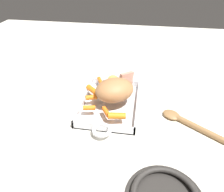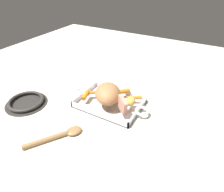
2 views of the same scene
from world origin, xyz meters
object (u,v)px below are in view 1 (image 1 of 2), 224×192
at_px(roasting_dish, 110,103).
at_px(baby_carrot_center_left, 89,108).
at_px(baby_carrot_northwest, 117,116).
at_px(roast_slice_thin, 126,81).
at_px(pork_roast, 114,91).
at_px(baby_carrot_long, 106,112).
at_px(baby_carrot_northeast, 91,97).
at_px(serving_spoon, 186,122).
at_px(baby_carrot_center_right, 101,82).
at_px(potato_golden_large, 113,80).
at_px(baby_carrot_short, 93,91).

distance_m(roasting_dish, baby_carrot_center_left, 0.10).
bearing_deg(baby_carrot_northwest, roast_slice_thin, -2.89).
xyz_separation_m(pork_roast, baby_carrot_long, (-0.08, 0.02, -0.03)).
height_order(baby_carrot_northeast, baby_carrot_center_left, baby_carrot_northeast).
height_order(baby_carrot_northeast, baby_carrot_long, baby_carrot_northeast).
xyz_separation_m(baby_carrot_long, serving_spoon, (0.02, -0.27, -0.03)).
distance_m(baby_carrot_center_right, potato_golden_large, 0.05).
distance_m(pork_roast, baby_carrot_short, 0.10).
bearing_deg(baby_carrot_center_left, potato_golden_large, -17.30).
bearing_deg(roasting_dish, baby_carrot_northeast, 101.37).
bearing_deg(serving_spoon, potato_golden_large, 3.56).
height_order(pork_roast, roast_slice_thin, pork_roast).
distance_m(pork_roast, baby_carrot_northeast, 0.09).
height_order(pork_roast, baby_carrot_center_left, pork_roast).
bearing_deg(roast_slice_thin, roasting_dish, 151.15).
bearing_deg(potato_golden_large, serving_spoon, -121.10).
xyz_separation_m(roast_slice_thin, baby_carrot_short, (-0.06, 0.12, -0.02)).
height_order(baby_carrot_northeast, baby_carrot_short, baby_carrot_short).
distance_m(baby_carrot_northwest, baby_carrot_short, 0.18).
xyz_separation_m(baby_carrot_northeast, baby_carrot_long, (-0.07, -0.07, -0.00)).
relative_size(baby_carrot_long, potato_golden_large, 0.96).
bearing_deg(baby_carrot_long, baby_carrot_northwest, -117.28).
bearing_deg(roast_slice_thin, baby_carrot_long, 164.64).
xyz_separation_m(roast_slice_thin, baby_carrot_center_left, (-0.17, 0.11, -0.02)).
xyz_separation_m(baby_carrot_center_right, potato_golden_large, (0.00, -0.05, 0.01)).
bearing_deg(baby_carrot_northwest, roasting_dish, 20.12).
relative_size(baby_carrot_center_right, potato_golden_large, 1.46).
relative_size(baby_carrot_northeast, baby_carrot_short, 0.59).
bearing_deg(baby_carrot_northwest, baby_carrot_center_right, 24.97).
xyz_separation_m(baby_carrot_center_left, serving_spoon, (0.01, -0.34, -0.03)).
xyz_separation_m(pork_roast, baby_carrot_northeast, (-0.01, 0.09, -0.03)).
xyz_separation_m(roasting_dish, roast_slice_thin, (0.09, -0.05, 0.05)).
xyz_separation_m(baby_carrot_center_right, baby_carrot_short, (-0.07, 0.02, 0.00)).
distance_m(potato_golden_large, serving_spoon, 0.33).
height_order(pork_roast, baby_carrot_long, pork_roast).
bearing_deg(serving_spoon, baby_carrot_short, 19.55).
distance_m(roast_slice_thin, baby_carrot_northwest, 0.20).
distance_m(baby_carrot_center_left, baby_carrot_center_right, 0.18).
relative_size(baby_carrot_short, baby_carrot_long, 1.55).
relative_size(baby_carrot_northeast, baby_carrot_center_left, 0.98).
relative_size(roast_slice_thin, baby_carrot_short, 0.93).
distance_m(pork_roast, baby_carrot_center_left, 0.11).
bearing_deg(baby_carrot_northwest, baby_carrot_center_left, 73.18).
bearing_deg(pork_roast, baby_carrot_center_right, 35.32).
distance_m(baby_carrot_long, serving_spoon, 0.28).
distance_m(pork_roast, baby_carrot_northwest, 0.11).
bearing_deg(baby_carrot_northeast, roasting_dish, -78.63).
xyz_separation_m(baby_carrot_northwest, potato_golden_large, (0.21, 0.04, 0.01)).
distance_m(baby_carrot_northeast, baby_carrot_short, 0.04).
bearing_deg(baby_carrot_northwest, serving_spoon, -79.40).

